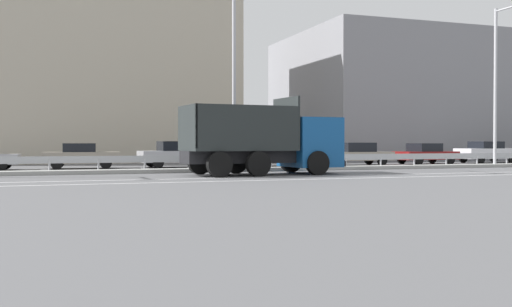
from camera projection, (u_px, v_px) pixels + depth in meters
name	position (u px, v px, depth m)	size (l,w,h in m)	color
ground_plane	(315.00, 173.00, 27.82)	(320.00, 320.00, 0.00)	#565659
lane_strip_0	(276.00, 177.00, 24.32)	(57.94, 0.16, 0.01)	silver
lane_strip_1	(294.00, 180.00, 22.54)	(57.94, 0.16, 0.01)	silver
median_island	(297.00, 169.00, 29.83)	(31.87, 1.10, 0.18)	gray
median_guardrail	(290.00, 159.00, 30.64)	(57.94, 0.09, 0.78)	#9EA0A5
dump_truck	(280.00, 145.00, 26.37)	(7.15, 3.23, 3.39)	#144C8C
median_road_sign	(317.00, 146.00, 30.18)	(0.73, 0.16, 2.33)	white
street_lamp_1	(235.00, 65.00, 28.53)	(0.71, 2.66, 9.14)	#ADADB2
street_lamp_2	(498.00, 79.00, 33.63)	(0.70, 2.25, 8.94)	#ADADB2
parked_car_2	(81.00, 156.00, 31.82)	(4.04, 2.12, 1.35)	gray
parked_car_3	(177.00, 154.00, 33.60)	(4.33, 2.19, 1.47)	#A3A3A8
parked_car_4	(272.00, 155.00, 35.26)	(3.89, 2.07, 1.35)	#B27A14
parked_car_5	(355.00, 154.00, 36.72)	(4.59, 2.16, 1.38)	gray
parked_car_6	(425.00, 154.00, 38.51)	(4.07, 2.12, 1.34)	maroon
parked_car_7	(487.00, 152.00, 40.75)	(4.56, 2.06, 1.46)	silver
background_building_0	(80.00, 71.00, 43.14)	(21.67, 9.60, 13.17)	#B7AD99
background_building_1	(414.00, 99.00, 52.98)	(21.99, 15.09, 10.46)	gray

